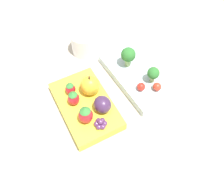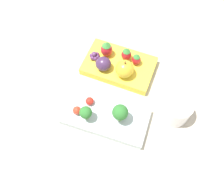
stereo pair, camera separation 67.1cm
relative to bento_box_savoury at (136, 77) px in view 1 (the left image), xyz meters
name	(u,v)px [view 1 (the left image)]	position (x,y,z in m)	size (l,w,h in m)	color
ground_plane	(112,92)	(0.00, -0.08, -0.01)	(4.00, 4.00, 0.00)	#BCB29E
bento_box_savoury	(136,77)	(0.00, 0.00, 0.00)	(0.23, 0.12, 0.02)	silver
bento_box_fruit	(86,106)	(0.00, -0.16, 0.00)	(0.21, 0.14, 0.03)	yellow
broccoli_floret_0	(128,55)	(-0.04, 0.00, 0.05)	(0.04, 0.04, 0.06)	#93B770
broccoli_floret_1	(153,73)	(0.04, 0.02, 0.04)	(0.03, 0.03, 0.05)	#93B770
cherry_tomato_0	(157,87)	(0.07, 0.01, 0.02)	(0.02, 0.02, 0.02)	red
cherry_tomato_1	(141,87)	(0.05, -0.02, 0.02)	(0.02, 0.02, 0.02)	red
apple	(90,85)	(-0.02, -0.13, 0.04)	(0.05, 0.05, 0.06)	gold
strawberry_0	(86,115)	(0.05, -0.18, 0.04)	(0.03, 0.03, 0.05)	red
strawberry_1	(73,98)	(-0.01, -0.18, 0.03)	(0.03, 0.03, 0.04)	red
strawberry_2	(70,88)	(-0.04, -0.18, 0.03)	(0.03, 0.03, 0.04)	red
plum	(102,104)	(0.04, -0.14, 0.03)	(0.04, 0.04, 0.04)	#42284C
grape_cluster	(101,123)	(0.08, -0.16, 0.02)	(0.03, 0.03, 0.02)	#562D5B
drinking_cup	(85,43)	(-0.18, -0.06, 0.02)	(0.08, 0.08, 0.07)	white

